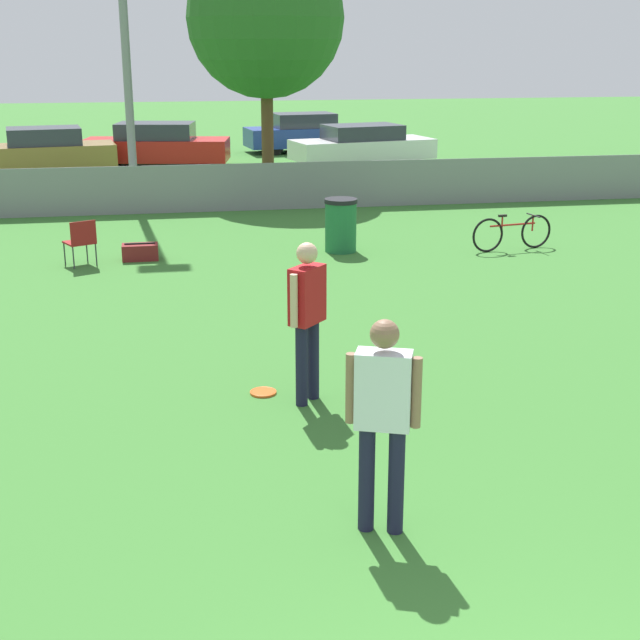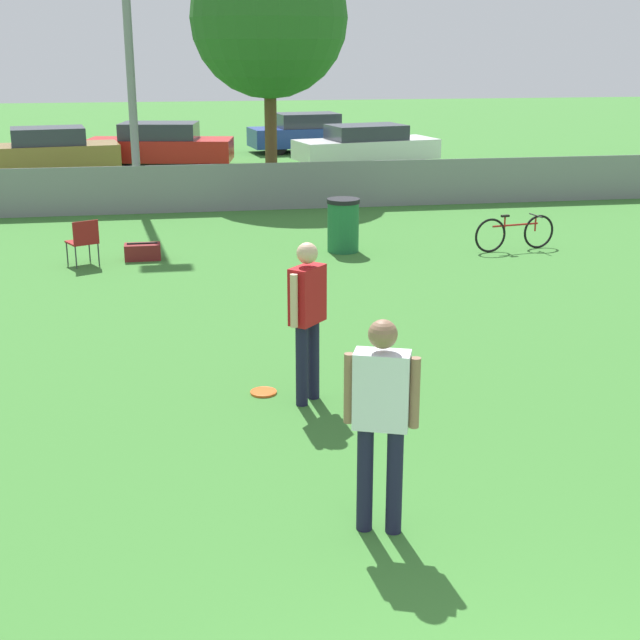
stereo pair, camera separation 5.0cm
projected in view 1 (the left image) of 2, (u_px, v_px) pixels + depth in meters
fence_backline at (247, 187)px, 20.80m from camera, size 25.02×0.07×1.21m
tree_near_pole at (266, 18)px, 22.62m from camera, size 4.02×4.02×6.40m
player_thrower_red at (307, 310)px, 9.47m from camera, size 0.45×0.47×1.78m
player_receiver_white at (383, 410)px, 6.88m from camera, size 0.56×0.36×1.78m
frisbee_disc at (263, 392)px, 9.99m from camera, size 0.30×0.30×0.03m
folding_chair_sideline at (81, 240)px, 15.59m from camera, size 0.62×0.62×0.82m
bicycle_sideline at (512, 233)px, 16.84m from camera, size 1.68×0.46×0.70m
trash_bin at (341, 225)px, 16.68m from camera, size 0.62×0.62×1.00m
gear_bag_sideline at (140, 252)px, 16.13m from camera, size 0.64×0.35×0.31m
parked_car_tan at (45, 151)px, 26.63m from camera, size 4.25×2.29×1.38m
parked_car_red at (156, 145)px, 28.23m from camera, size 4.77×2.47×1.38m
parked_car_blue at (304, 133)px, 32.13m from camera, size 4.30×2.17×1.37m
parked_car_white at (362, 145)px, 28.57m from camera, size 4.78×2.62×1.28m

